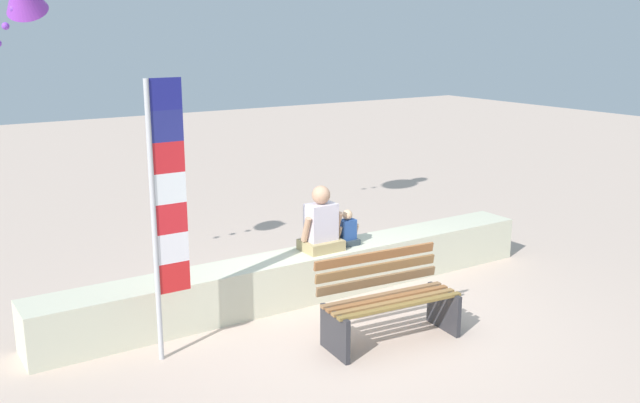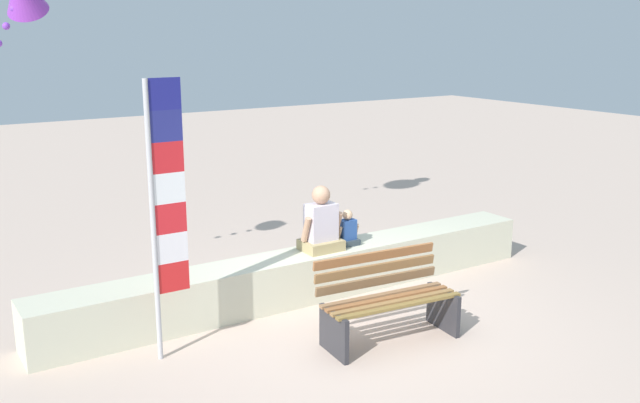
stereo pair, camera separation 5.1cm
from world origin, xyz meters
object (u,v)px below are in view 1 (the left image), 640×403
(park_bench, at_px, (388,302))
(flag_banner, at_px, (164,203))
(person_adult, at_px, (321,225))
(person_child, at_px, (347,231))

(park_bench, distance_m, flag_banner, 2.48)
(person_adult, relative_size, person_child, 1.78)
(person_adult, height_order, person_child, person_adult)
(park_bench, height_order, person_child, person_child)
(park_bench, distance_m, person_child, 1.58)
(park_bench, bearing_deg, flag_banner, 157.94)
(person_child, distance_m, flag_banner, 2.76)
(park_bench, bearing_deg, person_adult, 84.97)
(park_bench, bearing_deg, person_child, 70.61)
(park_bench, relative_size, person_child, 3.36)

